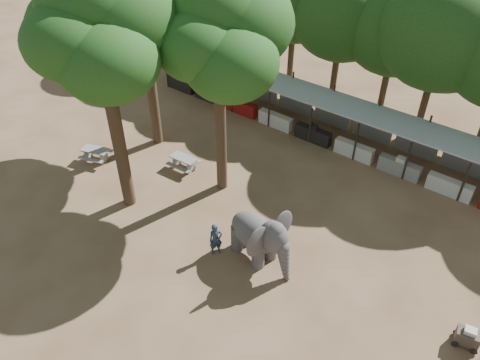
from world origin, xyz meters
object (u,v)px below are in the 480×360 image
Objects in this scene: elephant at (261,236)px; picnic_table_far at (184,161)px; yard_tree_left at (142,7)px; yard_tree_center at (99,28)px; picnic_table_near at (96,153)px; yard_tree_back at (218,32)px; handler at (216,239)px; cart_back at (468,337)px.

elephant reaches higher than picnic_table_far.
elephant is (10.84, -4.19, -6.83)m from yard_tree_left.
yard_tree_left is 5.92m from yard_tree_center.
picnic_table_near is (-4.23, 1.15, -8.69)m from yard_tree_center.
picnic_table_near is (-7.23, -2.85, -8.03)m from yard_tree_back.
elephant is at bearing -26.35° from handler.
picnic_table_far is (0.40, 3.72, -8.70)m from yard_tree_center.
yard_tree_left is at bearing 160.81° from cart_back.
yard_tree_left is at bearing 170.54° from yard_tree_back.
picnic_table_near is (-10.27, 1.33, -0.34)m from handler.
picnic_table_near is 20.94m from cart_back.
yard_tree_back is 8.45m from picnic_table_far.
yard_tree_center reaches higher than handler.
yard_tree_back is at bearing 161.19° from cart_back.
cart_back is at bearing -9.71° from picnic_table_far.
yard_tree_left is at bearing 155.47° from picnic_table_far.
yard_tree_left is at bearing 169.23° from elephant.
picnic_table_near is at bearing -107.75° from yard_tree_left.
picnic_table_near is 1.19× the size of picnic_table_far.
yard_tree_left is 5.63× the size of picnic_table_near.
yard_tree_left is 6.72× the size of picnic_table_far.
yard_tree_center is at bearing 176.32° from cart_back.
elephant is at bearing 177.23° from cart_back.
yard_tree_left is 2.99× the size of elephant.
yard_tree_back reaches higher than picnic_table_far.
handler is at bearing -141.01° from elephant.
yard_tree_center reaches higher than yard_tree_back.
yard_tree_center is 9.74m from picnic_table_near.
elephant is (4.84, -3.19, -7.17)m from yard_tree_back.
picnic_table_near is at bearing -154.83° from picnic_table_far.
elephant is 2.11m from handler.
elephant is (7.84, 0.81, -7.83)m from yard_tree_center.
yard_tree_left reaches higher than picnic_table_near.
picnic_table_far is at bearing -173.74° from yard_tree_back.
yard_tree_center is 7.07× the size of handler.
handler is 6.86m from picnic_table_far.
picnic_table_far is at bearing 169.05° from elephant.
handler is (9.04, -5.17, -7.35)m from yard_tree_left.
elephant reaches higher than handler.
yard_tree_center is 7.34× the size of picnic_table_far.
yard_tree_back reaches higher than elephant.
cart_back is (8.85, 1.22, -0.91)m from elephant.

